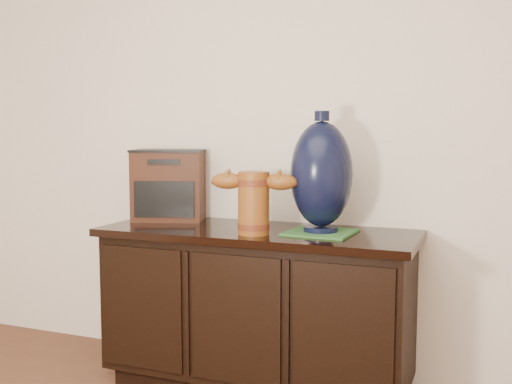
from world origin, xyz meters
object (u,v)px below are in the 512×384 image
at_px(sideboard, 257,307).
at_px(lamp_base, 321,175).
at_px(tv_radio, 170,185).
at_px(spray_can, 250,205).
at_px(terracotta_vessel, 254,199).

height_order(sideboard, lamp_base, lamp_base).
relative_size(tv_radio, spray_can, 2.47).
bearing_deg(spray_can, tv_radio, -171.64).
bearing_deg(tv_radio, spray_can, -10.03).
relative_size(sideboard, terracotta_vessel, 3.74).
relative_size(tv_radio, lamp_base, 0.81).
distance_m(tv_radio, spray_can, 0.44).
xyz_separation_m(tv_radio, spray_can, (0.42, 0.06, -0.09)).
distance_m(terracotta_vessel, spray_can, 0.37).
bearing_deg(sideboard, lamp_base, 1.25).
distance_m(sideboard, tv_radio, 0.78).
bearing_deg(spray_can, sideboard, -59.81).
distance_m(terracotta_vessel, lamp_base, 0.32).
bearing_deg(terracotta_vessel, lamp_base, 18.45).
bearing_deg(spray_can, lamp_base, -24.90).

